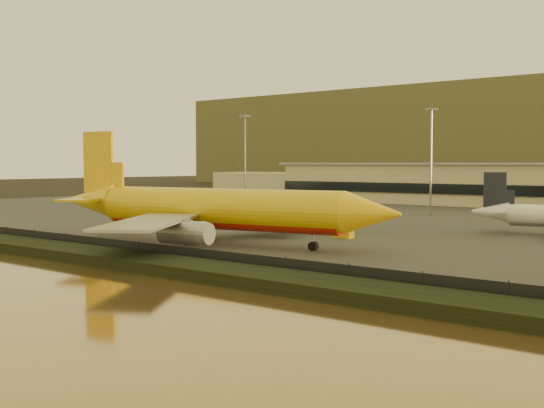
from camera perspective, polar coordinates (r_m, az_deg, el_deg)
The scene contains 9 objects.
ground at distance 94.79m, azimuth -2.68°, elevation -4.18°, with size 900.00×900.00×0.00m, color black.
embankment at distance 82.85m, azimuth -10.52°, elevation -4.85°, with size 320.00×7.00×1.40m, color black.
tarmac at distance 177.15m, azimuth 18.12°, elevation -0.79°, with size 320.00×220.00×0.20m, color #2D2D2D.
perimeter_fence at distance 85.40m, azimuth -8.48°, elevation -4.17°, with size 300.00×0.05×2.20m, color black.
terminal_building at distance 210.53m, azimuth 17.40°, elevation 1.54°, with size 202.00×25.00×12.60m.
apron_light_masts at distance 152.90m, azimuth 20.85°, elevation 4.37°, with size 152.20×12.20×25.40m.
dhl_cargo_jet at distance 104.32m, azimuth -4.84°, elevation -0.47°, with size 59.07×57.10×17.69m.
gse_vehicle_yellow at distance 113.62m, azimuth 5.94°, elevation -2.43°, with size 3.56×1.60×1.60m, color #DDAC0B.
gse_vehicle_white at distance 124.21m, azimuth 3.61°, elevation -1.88°, with size 3.95×1.78×1.78m, color silver.
Camera 1 is at (62.25, -70.38, 12.49)m, focal length 45.00 mm.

